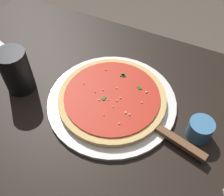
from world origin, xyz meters
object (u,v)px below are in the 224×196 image
Objects in this scene: pizza at (112,98)px; cup_small_sauce at (200,129)px; pizza_server at (165,133)px; serving_plate at (112,102)px; cup_tall_drink at (16,71)px.

pizza is 0.23m from cup_small_sauce.
serving_plate is at bearing -13.66° from pizza_server.
pizza is (-0.00, -0.00, 0.01)m from serving_plate.
cup_tall_drink reaches higher than cup_small_sauce.
cup_small_sauce is (-0.48, -0.06, -0.04)m from cup_tall_drink.
cup_small_sauce is at bearing -150.25° from pizza_server.
cup_tall_drink reaches higher than serving_plate.
cup_tall_drink is (0.25, 0.06, 0.04)m from pizza.
serving_plate is 2.72× the size of cup_tall_drink.
serving_plate is 0.16m from pizza_server.
pizza is 2.27× the size of cup_tall_drink.
cup_tall_drink is at bearing 13.09° from serving_plate.
serving_plate is 0.26m from cup_tall_drink.
pizza_server is (-0.16, 0.04, 0.01)m from serving_plate.
pizza_server reaches higher than serving_plate.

